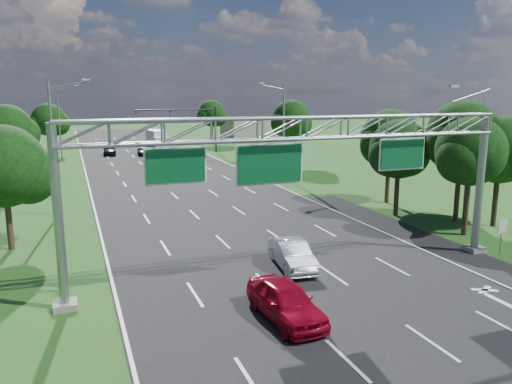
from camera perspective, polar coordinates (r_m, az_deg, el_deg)
name	(u,v)px	position (r m, az deg, el deg)	size (l,w,h in m)	color
ground	(205,204)	(42.09, -5.81, -1.32)	(220.00, 220.00, 0.00)	#224F17
road	(205,204)	(42.09, -5.81, -1.32)	(18.00, 180.00, 0.02)	black
road_flare	(433,244)	(32.72, 19.57, -5.64)	(3.00, 30.00, 0.02)	black
sign_gantry	(305,141)	(24.33, 5.60, 5.87)	(23.50, 1.00, 9.56)	gray
regulatory_sign	(502,230)	(31.71, 26.31, -3.87)	(0.60, 0.08, 2.10)	gray
traffic_signal	(193,119)	(76.95, -7.18, 8.27)	(12.21, 0.24, 7.00)	black
streetlight_l_near	(56,142)	(39.93, -21.92, 5.34)	(2.97, 0.22, 10.16)	gray
streetlight_l_far	(60,119)	(74.85, -21.45, 7.81)	(2.97, 0.22, 10.16)	gray
streetlight_r_mid	(282,126)	(54.37, 3.00, 7.53)	(2.97, 0.22, 10.16)	gray
tree_cluster_right	(441,147)	(38.53, 20.42, 4.86)	(9.91, 14.60, 8.68)	#2D2116
tree_verge_la	(6,170)	(32.30, -26.71, 2.24)	(5.76, 4.80, 7.40)	#2D2116
tree_verge_lb	(8,131)	(55.20, -26.45, 6.25)	(5.76, 4.80, 8.06)	#2D2116
tree_verge_lc	(49,121)	(79.94, -22.55, 7.47)	(5.76, 4.80, 7.62)	#2D2116
tree_verge_rd	(291,121)	(63.64, 4.07, 8.12)	(5.76, 4.80, 8.28)	#2D2116
tree_verge_re	(212,115)	(91.21, -5.04, 8.80)	(5.76, 4.80, 7.84)	#2D2116
building_right	(256,130)	(98.23, -0.01, 7.15)	(12.00, 9.00, 4.00)	#A09486
red_coupe	(286,301)	(20.90, 3.41, -12.35)	(1.88, 4.68, 1.59)	maroon
silver_sedan	(292,254)	(26.72, 4.16, -7.14)	(1.55, 4.44, 1.46)	#B7BCC4
car_queue_a	(163,163)	(62.37, -10.59, 3.26)	(1.73, 4.27, 1.24)	silver
car_queue_b	(144,151)	(75.83, -12.63, 4.56)	(1.94, 4.20, 1.17)	black
car_queue_c	(109,150)	(77.39, -16.40, 4.64)	(1.81, 4.49, 1.53)	black
car_queue_d	(179,161)	(63.99, -8.78, 3.55)	(1.39, 3.99, 1.32)	#BBBBBB
box_truck	(157,139)	(86.58, -11.26, 5.95)	(2.78, 7.71, 2.84)	white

